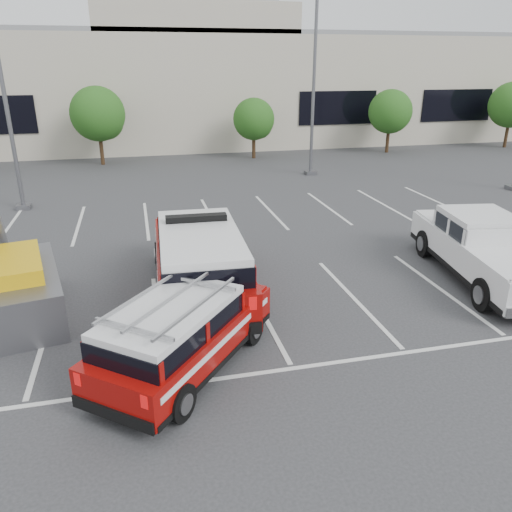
{
  "coord_description": "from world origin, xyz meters",
  "views": [
    {
      "loc": [
        -2.9,
        -11.55,
        6.17
      ],
      "look_at": [
        0.17,
        1.23,
        1.05
      ],
      "focal_mm": 35.0,
      "sensor_mm": 36.0,
      "label": 1
    }
  ],
  "objects_px": {
    "convention_building": "(168,81)",
    "tree_far_right": "(512,106)",
    "light_pole_left": "(3,88)",
    "tree_mid_right": "(255,121)",
    "white_pickup": "(483,255)",
    "light_pole_mid": "(314,81)",
    "utility_rig": "(2,294)",
    "fire_chief_suv": "(200,266)",
    "tree_mid_left": "(99,116)",
    "ladder_suv": "(183,339)",
    "tree_right": "(391,113)"
  },
  "relations": [
    {
      "from": "light_pole_mid",
      "to": "white_pickup",
      "type": "bearing_deg",
      "value": -89.88
    },
    {
      "from": "convention_building",
      "to": "fire_chief_suv",
      "type": "xyz_separation_m",
      "value": [
        -1.62,
        -30.63,
        -3.81
      ]
    },
    {
      "from": "tree_right",
      "to": "tree_far_right",
      "type": "height_order",
      "value": "tree_far_right"
    },
    {
      "from": "tree_mid_right",
      "to": "white_pickup",
      "type": "height_order",
      "value": "tree_mid_right"
    },
    {
      "from": "tree_right",
      "to": "fire_chief_suv",
      "type": "height_order",
      "value": "tree_right"
    },
    {
      "from": "convention_building",
      "to": "utility_rig",
      "type": "xyz_separation_m",
      "value": [
        -6.66,
        -30.87,
        -3.99
      ]
    },
    {
      "from": "tree_right",
      "to": "tree_mid_right",
      "type": "bearing_deg",
      "value": -180.0
    },
    {
      "from": "tree_far_right",
      "to": "light_pole_mid",
      "type": "xyz_separation_m",
      "value": [
        -18.09,
        -6.05,
        2.14
      ]
    },
    {
      "from": "light_pole_mid",
      "to": "white_pickup",
      "type": "height_order",
      "value": "light_pole_mid"
    },
    {
      "from": "tree_mid_left",
      "to": "fire_chief_suv",
      "type": "xyz_separation_m",
      "value": [
        3.47,
        -20.81,
        -2.14
      ]
    },
    {
      "from": "tree_mid_right",
      "to": "ladder_suv",
      "type": "relative_size",
      "value": 0.83
    },
    {
      "from": "tree_mid_right",
      "to": "convention_building",
      "type": "bearing_deg",
      "value": 116.57
    },
    {
      "from": "tree_mid_left",
      "to": "white_pickup",
      "type": "xyz_separation_m",
      "value": [
        11.94,
        -21.58,
        -2.28
      ]
    },
    {
      "from": "tree_far_right",
      "to": "fire_chief_suv",
      "type": "height_order",
      "value": "tree_far_right"
    },
    {
      "from": "tree_mid_right",
      "to": "light_pole_mid",
      "type": "relative_size",
      "value": 0.39
    },
    {
      "from": "light_pole_mid",
      "to": "utility_rig",
      "type": "xyz_separation_m",
      "value": [
        -13.48,
        -15.0,
        -4.46
      ]
    },
    {
      "from": "ladder_suv",
      "to": "tree_right",
      "type": "bearing_deg",
      "value": 93.7
    },
    {
      "from": "convention_building",
      "to": "tree_far_right",
      "type": "height_order",
      "value": "convention_building"
    },
    {
      "from": "tree_mid_right",
      "to": "light_pole_mid",
      "type": "xyz_separation_m",
      "value": [
        1.91,
        -6.05,
        2.68
      ]
    },
    {
      "from": "tree_far_right",
      "to": "white_pickup",
      "type": "height_order",
      "value": "tree_far_right"
    },
    {
      "from": "tree_mid_right",
      "to": "white_pickup",
      "type": "relative_size",
      "value": 0.62
    },
    {
      "from": "tree_mid_right",
      "to": "tree_far_right",
      "type": "xyz_separation_m",
      "value": [
        20.0,
        0.0,
        0.54
      ]
    },
    {
      "from": "tree_mid_right",
      "to": "light_pole_mid",
      "type": "height_order",
      "value": "light_pole_mid"
    },
    {
      "from": "light_pole_mid",
      "to": "utility_rig",
      "type": "relative_size",
      "value": 2.17
    },
    {
      "from": "tree_right",
      "to": "white_pickup",
      "type": "relative_size",
      "value": 0.68
    },
    {
      "from": "tree_far_right",
      "to": "light_pole_left",
      "type": "height_order",
      "value": "light_pole_left"
    },
    {
      "from": "light_pole_mid",
      "to": "fire_chief_suv",
      "type": "xyz_separation_m",
      "value": [
        -8.43,
        -14.76,
        -4.28
      ]
    },
    {
      "from": "tree_mid_left",
      "to": "white_pickup",
      "type": "relative_size",
      "value": 0.75
    },
    {
      "from": "white_pickup",
      "to": "fire_chief_suv",
      "type": "bearing_deg",
      "value": -176.13
    },
    {
      "from": "tree_mid_right",
      "to": "white_pickup",
      "type": "bearing_deg",
      "value": -84.86
    },
    {
      "from": "tree_mid_right",
      "to": "tree_far_right",
      "type": "height_order",
      "value": "tree_far_right"
    },
    {
      "from": "white_pickup",
      "to": "ladder_suv",
      "type": "bearing_deg",
      "value": -154.39
    },
    {
      "from": "tree_mid_left",
      "to": "fire_chief_suv",
      "type": "distance_m",
      "value": 21.21
    },
    {
      "from": "tree_far_right",
      "to": "fire_chief_suv",
      "type": "bearing_deg",
      "value": -141.88
    },
    {
      "from": "convention_building",
      "to": "light_pole_mid",
      "type": "bearing_deg",
      "value": -66.74
    },
    {
      "from": "tree_mid_right",
      "to": "fire_chief_suv",
      "type": "distance_m",
      "value": 21.87
    },
    {
      "from": "convention_building",
      "to": "light_pole_mid",
      "type": "relative_size",
      "value": 5.86
    },
    {
      "from": "tree_mid_left",
      "to": "fire_chief_suv",
      "type": "bearing_deg",
      "value": -80.52
    },
    {
      "from": "tree_far_right",
      "to": "light_pole_mid",
      "type": "height_order",
      "value": "light_pole_mid"
    },
    {
      "from": "utility_rig",
      "to": "tree_far_right",
      "type": "bearing_deg",
      "value": 21.87
    },
    {
      "from": "tree_right",
      "to": "light_pole_left",
      "type": "distance_m",
      "value": 25.3
    },
    {
      "from": "convention_building",
      "to": "tree_mid_left",
      "type": "height_order",
      "value": "convention_building"
    },
    {
      "from": "convention_building",
      "to": "tree_far_right",
      "type": "distance_m",
      "value": 26.83
    },
    {
      "from": "tree_right",
      "to": "light_pole_mid",
      "type": "relative_size",
      "value": 0.43
    },
    {
      "from": "tree_right",
      "to": "utility_rig",
      "type": "xyz_separation_m",
      "value": [
        -21.57,
        -21.05,
        -2.05
      ]
    },
    {
      "from": "tree_mid_left",
      "to": "light_pole_mid",
      "type": "relative_size",
      "value": 0.47
    },
    {
      "from": "light_pole_left",
      "to": "tree_right",
      "type": "bearing_deg",
      "value": 23.51
    },
    {
      "from": "fire_chief_suv",
      "to": "utility_rig",
      "type": "bearing_deg",
      "value": -175.06
    },
    {
      "from": "light_pole_mid",
      "to": "ladder_suv",
      "type": "distance_m",
      "value": 20.98
    },
    {
      "from": "ladder_suv",
      "to": "tree_mid_left",
      "type": "bearing_deg",
      "value": 135.39
    }
  ]
}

